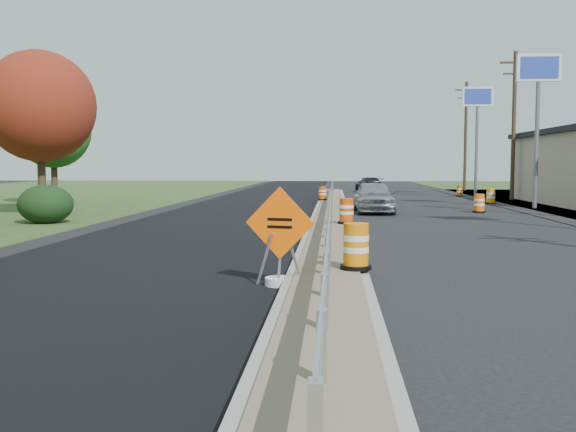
# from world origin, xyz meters

# --- Properties ---
(ground) EXTENTS (140.00, 140.00, 0.00)m
(ground) POSITION_xyz_m (0.00, 0.00, 0.00)
(ground) COLOR black
(ground) RESTS_ON ground
(milled_overlay) EXTENTS (7.20, 120.00, 0.01)m
(milled_overlay) POSITION_xyz_m (-4.40, 10.00, 0.01)
(milled_overlay) COLOR black
(milled_overlay) RESTS_ON ground
(median) EXTENTS (1.60, 55.00, 0.23)m
(median) POSITION_xyz_m (0.00, 8.00, 0.11)
(median) COLOR gray
(median) RESTS_ON ground
(guardrail) EXTENTS (0.10, 46.15, 0.72)m
(guardrail) POSITION_xyz_m (0.00, 9.00, 0.73)
(guardrail) COLOR silver
(guardrail) RESTS_ON median
(pylon_sign_mid) EXTENTS (2.20, 0.30, 7.90)m
(pylon_sign_mid) POSITION_xyz_m (10.50, 16.00, 6.48)
(pylon_sign_mid) COLOR slate
(pylon_sign_mid) RESTS_ON ground
(pylon_sign_north) EXTENTS (2.20, 0.30, 7.90)m
(pylon_sign_north) POSITION_xyz_m (10.50, 30.00, 6.48)
(pylon_sign_north) COLOR slate
(pylon_sign_north) RESTS_ON ground
(utility_pole_nmid) EXTENTS (1.90, 0.26, 9.40)m
(utility_pole_nmid) POSITION_xyz_m (11.50, 24.00, 4.93)
(utility_pole_nmid) COLOR #473523
(utility_pole_nmid) RESTS_ON ground
(utility_pole_north) EXTENTS (1.90, 0.26, 9.40)m
(utility_pole_north) POSITION_xyz_m (11.50, 39.00, 4.93)
(utility_pole_north) COLOR #473523
(utility_pole_north) RESTS_ON ground
(hedge_north) EXTENTS (2.09, 2.09, 1.52)m
(hedge_north) POSITION_xyz_m (-11.00, 6.00, 0.76)
(hedge_north) COLOR black
(hedge_north) RESTS_ON ground
(tree_near_red) EXTENTS (4.95, 4.95, 7.35)m
(tree_near_red) POSITION_xyz_m (-13.00, 10.00, 4.86)
(tree_near_red) COLOR #473523
(tree_near_red) RESTS_ON ground
(tree_near_back) EXTENTS (4.29, 4.29, 6.37)m
(tree_near_back) POSITION_xyz_m (-16.00, 18.00, 4.21)
(tree_near_back) COLOR #473523
(tree_near_back) RESTS_ON ground
(caution_sign) EXTENTS (1.33, 0.57, 1.88)m
(caution_sign) POSITION_xyz_m (-0.90, -6.05, 0.48)
(caution_sign) COLOR white
(caution_sign) RESTS_ON ground
(barrel_median_near) EXTENTS (0.62, 0.62, 0.91)m
(barrel_median_near) POSITION_xyz_m (0.55, -5.38, 0.67)
(barrel_median_near) COLOR black
(barrel_median_near) RESTS_ON median
(barrel_median_mid) EXTENTS (0.60, 0.60, 0.88)m
(barrel_median_mid) POSITION_xyz_m (0.55, 4.34, 0.65)
(barrel_median_mid) COLOR black
(barrel_median_mid) RESTS_ON median
(barrel_median_far) EXTENTS (0.53, 0.53, 0.78)m
(barrel_median_far) POSITION_xyz_m (-0.55, 19.09, 0.60)
(barrel_median_far) COLOR black
(barrel_median_far) RESTS_ON median
(barrel_shoulder_near) EXTENTS (0.61, 0.61, 0.89)m
(barrel_shoulder_near) POSITION_xyz_m (7.00, 12.97, 0.43)
(barrel_shoulder_near) COLOR black
(barrel_shoulder_near) RESTS_ON ground
(barrel_shoulder_mid) EXTENTS (0.61, 0.61, 0.89)m
(barrel_shoulder_mid) POSITION_xyz_m (9.20, 19.94, 0.43)
(barrel_shoulder_mid) COLOR black
(barrel_shoulder_mid) RESTS_ON ground
(barrel_shoulder_far) EXTENTS (0.54, 0.54, 0.79)m
(barrel_shoulder_far) POSITION_xyz_m (9.11, 28.60, 0.38)
(barrel_shoulder_far) COLOR black
(barrel_shoulder_far) RESTS_ON ground
(car_silver) EXTENTS (1.91, 4.48, 1.51)m
(car_silver) POSITION_xyz_m (2.01, 12.66, 0.75)
(car_silver) COLOR #A2A2A7
(car_silver) RESTS_ON ground
(car_dark_far) EXTENTS (2.30, 4.45, 1.24)m
(car_dark_far) POSITION_xyz_m (2.99, 34.93, 0.62)
(car_dark_far) COLOR black
(car_dark_far) RESTS_ON ground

